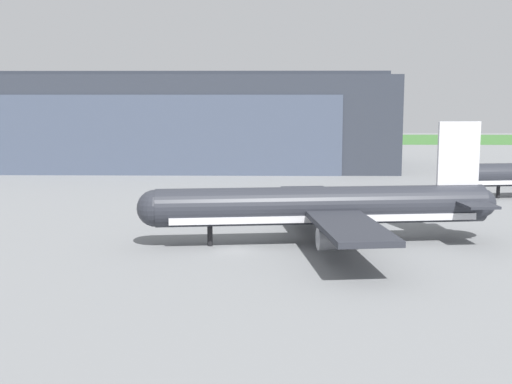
{
  "coord_description": "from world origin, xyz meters",
  "views": [
    {
      "loc": [
        3.69,
        -68.28,
        15.98
      ],
      "look_at": [
        1.81,
        18.83,
        3.39
      ],
      "focal_mm": 46.98,
      "sensor_mm": 36.0,
      "label": 1
    }
  ],
  "objects": [
    {
      "name": "stair_truck",
      "position": [
        -6.99,
        26.72,
        1.14
      ],
      "size": [
        3.27,
        4.94,
        2.31
      ],
      "color": "yellow",
      "rests_on": "ground_plane"
    },
    {
      "name": "grass_field_strip",
      "position": [
        0.0,
        179.48,
        0.04
      ],
      "size": [
        440.0,
        56.0,
        0.08
      ],
      "primitive_type": "cube",
      "color": "#3C6F32",
      "rests_on": "ground_plane"
    },
    {
      "name": "ground_plane",
      "position": [
        0.0,
        0.0,
        0.0
      ],
      "size": [
        440.0,
        440.0,
        0.0
      ],
      "primitive_type": "plane",
      "color": "slate"
    },
    {
      "name": "maintenance_hangar",
      "position": [
        -19.98,
        85.09,
        10.22
      ],
      "size": [
        99.89,
        40.12,
        21.35
      ],
      "color": "#2D333D",
      "rests_on": "ground_plane"
    },
    {
      "name": "airliner_near_right",
      "position": [
        9.25,
        3.25,
        4.01
      ],
      "size": [
        39.1,
        35.24,
        13.19
      ],
      "color": "#282B33",
      "rests_on": "ground_plane"
    }
  ]
}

